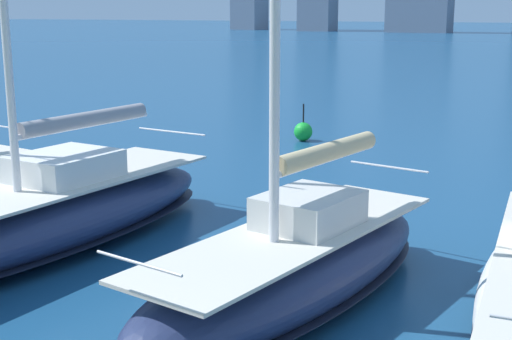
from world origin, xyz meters
TOP-DOWN VIEW (x-y plane):
  - sailboat_tan at (-0.55, -6.46)m, footprint 3.46×7.87m
  - sailboat_grey at (5.18, -6.86)m, footprint 3.51×9.44m
  - channel_buoy at (5.43, -20.57)m, footprint 0.70×0.70m

SIDE VIEW (x-z plane):
  - channel_buoy at x=5.43m, z-range -0.34..1.06m
  - sailboat_tan at x=-0.55m, z-range -4.10..5.55m
  - sailboat_grey at x=5.18m, z-range -4.71..6.20m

